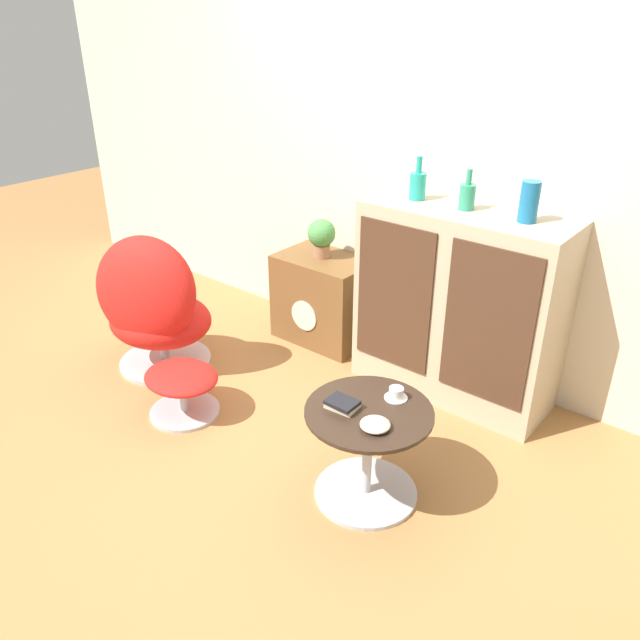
# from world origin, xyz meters

# --- Properties ---
(ground_plane) EXTENTS (12.00, 12.00, 0.00)m
(ground_plane) POSITION_xyz_m (0.00, 0.00, 0.00)
(ground_plane) COLOR #A87542
(wall_back) EXTENTS (6.40, 0.06, 2.60)m
(wall_back) POSITION_xyz_m (0.00, 1.38, 1.30)
(wall_back) COLOR beige
(wall_back) RESTS_ON ground_plane
(sideboard) EXTENTS (1.11, 0.46, 1.08)m
(sideboard) POSITION_xyz_m (0.53, 1.12, 0.54)
(sideboard) COLOR tan
(sideboard) RESTS_ON ground_plane
(tv_console) EXTENTS (0.61, 0.41, 0.58)m
(tv_console) POSITION_xyz_m (-0.44, 1.15, 0.29)
(tv_console) COLOR brown
(tv_console) RESTS_ON ground_plane
(egg_chair) EXTENTS (0.81, 0.78, 0.89)m
(egg_chair) POSITION_xyz_m (-0.98, 0.20, 0.41)
(egg_chair) COLOR #B7B7BC
(egg_chair) RESTS_ON ground_plane
(ottoman) EXTENTS (0.43, 0.38, 0.28)m
(ottoman) POSITION_xyz_m (-0.49, -0.02, 0.19)
(ottoman) COLOR #B7B7BC
(ottoman) RESTS_ON ground_plane
(coffee_table) EXTENTS (0.56, 0.56, 0.47)m
(coffee_table) POSITION_xyz_m (0.66, 0.09, 0.26)
(coffee_table) COLOR #B7B7BC
(coffee_table) RESTS_ON ground_plane
(vase_leftmost) EXTENTS (0.09, 0.09, 0.23)m
(vase_leftmost) POSITION_xyz_m (0.22, 1.13, 1.16)
(vase_leftmost) COLOR teal
(vase_leftmost) RESTS_ON sideboard
(vase_inner_left) EXTENTS (0.08, 0.08, 0.21)m
(vase_inner_left) POSITION_xyz_m (0.51, 1.13, 1.15)
(vase_inner_left) COLOR #2D8E6B
(vase_inner_left) RESTS_ON sideboard
(vase_inner_right) EXTENTS (0.09, 0.09, 0.20)m
(vase_inner_right) POSITION_xyz_m (0.83, 1.13, 1.18)
(vase_inner_right) COLOR #196699
(vase_inner_right) RESTS_ON sideboard
(potted_plant) EXTENTS (0.18, 0.18, 0.25)m
(potted_plant) POSITION_xyz_m (-0.46, 1.15, 0.72)
(potted_plant) COLOR #996B4C
(potted_plant) RESTS_ON tv_console
(teacup) EXTENTS (0.10, 0.10, 0.05)m
(teacup) POSITION_xyz_m (0.70, 0.24, 0.49)
(teacup) COLOR white
(teacup) RESTS_ON coffee_table
(book_stack) EXTENTS (0.14, 0.11, 0.04)m
(book_stack) POSITION_xyz_m (0.56, 0.03, 0.49)
(book_stack) COLOR beige
(book_stack) RESTS_ON coffee_table
(bowl) EXTENTS (0.13, 0.13, 0.04)m
(bowl) POSITION_xyz_m (0.75, 0.00, 0.48)
(bowl) COLOR beige
(bowl) RESTS_ON coffee_table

